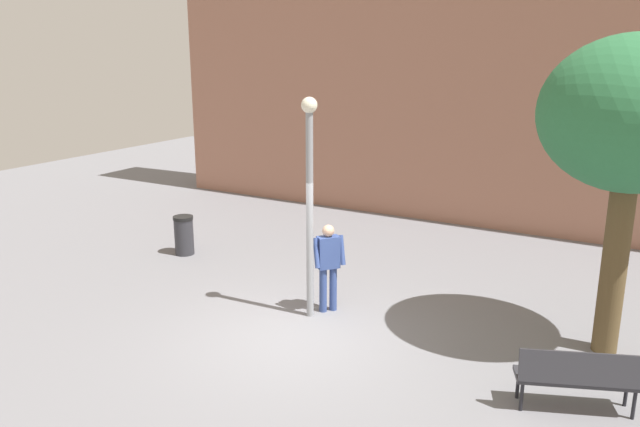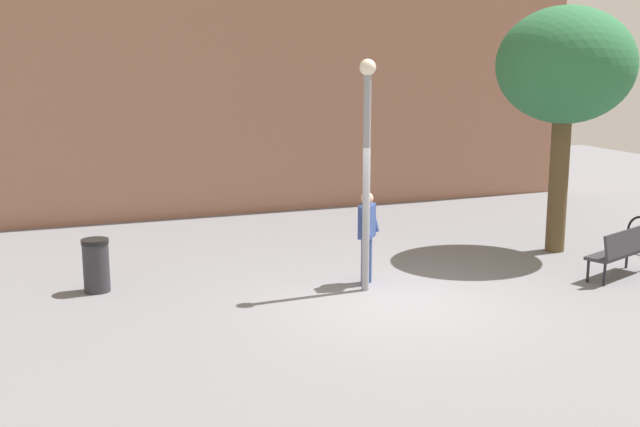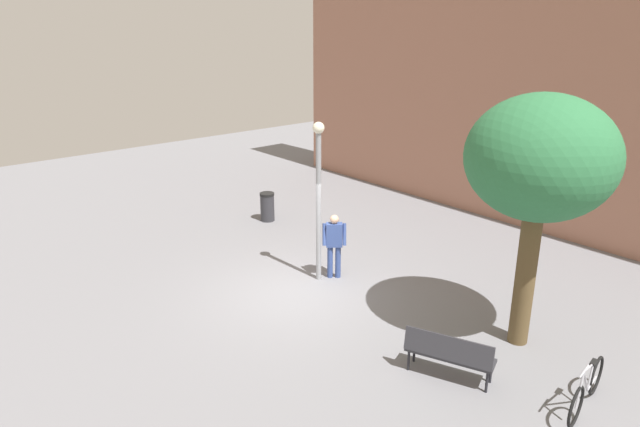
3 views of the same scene
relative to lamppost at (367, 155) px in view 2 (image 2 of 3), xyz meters
name	(u,v)px [view 2 (image 2 of 3)]	position (x,y,z in m)	size (l,w,h in m)	color
ground_plane	(399,303)	(0.24, -0.88, -2.38)	(36.00, 36.00, 0.00)	slate
building_facade	(248,50)	(0.24, 8.30, 1.78)	(18.40, 2.00, 8.30)	#9E6B56
lamppost	(367,155)	(0.00, 0.00, 0.00)	(0.28, 0.28, 3.98)	gray
person_by_lamppost	(367,231)	(0.18, 0.36, -1.41)	(0.55, 0.60, 1.67)	#334784
park_bench	(622,249)	(4.72, -0.92, -1.83)	(1.66, 1.03, 0.92)	#2D2D33
plaza_tree	(565,68)	(4.86, 1.20, 1.40)	(2.76, 2.76, 5.01)	brown
trash_bin	(96,265)	(-4.40, 1.55, -1.91)	(0.47, 0.47, 0.93)	#2D2D33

